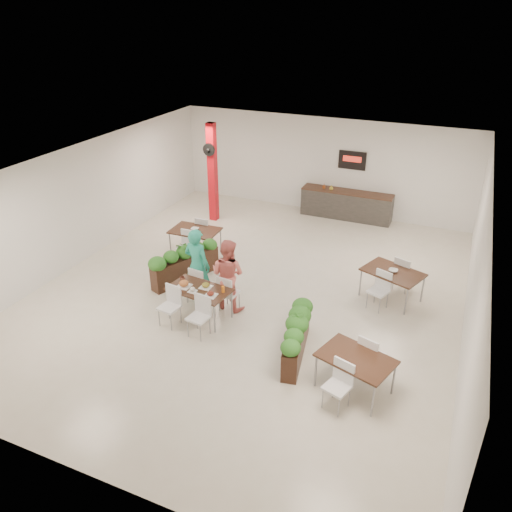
{
  "coord_description": "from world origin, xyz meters",
  "views": [
    {
      "loc": [
        4.4,
        -9.84,
        6.5
      ],
      "look_at": [
        0.21,
        -0.14,
        1.1
      ],
      "focal_mm": 35.0,
      "sensor_mm": 36.0,
      "label": 1
    }
  ],
  "objects_px": {
    "diner_man": "(197,265)",
    "side_table_b": "(393,275)",
    "red_column": "(212,172)",
    "planter_right": "(297,334)",
    "service_counter": "(346,204)",
    "main_table": "(199,293)",
    "side_table_c": "(356,363)",
    "planter_left": "(185,261)",
    "side_table_a": "(195,233)",
    "diner_woman": "(228,274)"
  },
  "relations": [
    {
      "from": "main_table",
      "to": "diner_man",
      "type": "bearing_deg",
      "value": 120.81
    },
    {
      "from": "diner_man",
      "to": "side_table_b",
      "type": "relative_size",
      "value": 1.13
    },
    {
      "from": "side_table_b",
      "to": "service_counter",
      "type": "bearing_deg",
      "value": 137.2
    },
    {
      "from": "diner_man",
      "to": "red_column",
      "type": "bearing_deg",
      "value": -59.3
    },
    {
      "from": "main_table",
      "to": "side_table_a",
      "type": "bearing_deg",
      "value": 121.01
    },
    {
      "from": "diner_woman",
      "to": "side_table_b",
      "type": "relative_size",
      "value": 1.05
    },
    {
      "from": "diner_woman",
      "to": "planter_right",
      "type": "height_order",
      "value": "diner_woman"
    },
    {
      "from": "side_table_b",
      "to": "side_table_c",
      "type": "xyz_separation_m",
      "value": [
        -0.06,
        -3.55,
        -0.01
      ]
    },
    {
      "from": "main_table",
      "to": "side_table_b",
      "type": "xyz_separation_m",
      "value": [
        3.88,
        2.54,
        0.01
      ]
    },
    {
      "from": "red_column",
      "to": "side_table_c",
      "type": "bearing_deg",
      "value": -45.39
    },
    {
      "from": "red_column",
      "to": "side_table_a",
      "type": "distance_m",
      "value": 2.77
    },
    {
      "from": "service_counter",
      "to": "planter_left",
      "type": "bearing_deg",
      "value": -115.89
    },
    {
      "from": "side_table_c",
      "to": "diner_man",
      "type": "bearing_deg",
      "value": 176.35
    },
    {
      "from": "diner_man",
      "to": "side_table_a",
      "type": "xyz_separation_m",
      "value": [
        -1.3,
        2.15,
        -0.3
      ]
    },
    {
      "from": "service_counter",
      "to": "diner_man",
      "type": "relative_size",
      "value": 1.6
    },
    {
      "from": "planter_right",
      "to": "side_table_a",
      "type": "distance_m",
      "value": 5.29
    },
    {
      "from": "diner_man",
      "to": "side_table_b",
      "type": "bearing_deg",
      "value": -148.86
    },
    {
      "from": "main_table",
      "to": "planter_right",
      "type": "bearing_deg",
      "value": -9.98
    },
    {
      "from": "red_column",
      "to": "diner_woman",
      "type": "distance_m",
      "value": 5.47
    },
    {
      "from": "red_column",
      "to": "service_counter",
      "type": "relative_size",
      "value": 1.07
    },
    {
      "from": "diner_man",
      "to": "side_table_c",
      "type": "height_order",
      "value": "diner_man"
    },
    {
      "from": "diner_woman",
      "to": "planter_left",
      "type": "xyz_separation_m",
      "value": [
        -1.6,
        0.74,
        -0.35
      ]
    },
    {
      "from": "side_table_b",
      "to": "side_table_c",
      "type": "bearing_deg",
      "value": -70.1
    },
    {
      "from": "planter_left",
      "to": "side_table_a",
      "type": "relative_size",
      "value": 1.2
    },
    {
      "from": "red_column",
      "to": "service_counter",
      "type": "height_order",
      "value": "red_column"
    },
    {
      "from": "red_column",
      "to": "side_table_b",
      "type": "bearing_deg",
      "value": -23.64
    },
    {
      "from": "side_table_b",
      "to": "red_column",
      "type": "bearing_deg",
      "value": 177.27
    },
    {
      "from": "planter_left",
      "to": "side_table_c",
      "type": "xyz_separation_m",
      "value": [
        5.01,
        -2.41,
        0.11
      ]
    },
    {
      "from": "side_table_c",
      "to": "planter_left",
      "type": "bearing_deg",
      "value": 172.28
    },
    {
      "from": "side_table_c",
      "to": "planter_right",
      "type": "bearing_deg",
      "value": 174.64
    },
    {
      "from": "main_table",
      "to": "side_table_a",
      "type": "height_order",
      "value": "same"
    },
    {
      "from": "diner_man",
      "to": "planter_left",
      "type": "bearing_deg",
      "value": -35.44
    },
    {
      "from": "side_table_b",
      "to": "side_table_c",
      "type": "relative_size",
      "value": 1.0
    },
    {
      "from": "red_column",
      "to": "side_table_c",
      "type": "relative_size",
      "value": 1.92
    },
    {
      "from": "planter_right",
      "to": "side_table_c",
      "type": "bearing_deg",
      "value": -23.28
    },
    {
      "from": "main_table",
      "to": "service_counter",
      "type": "bearing_deg",
      "value": 77.37
    },
    {
      "from": "service_counter",
      "to": "side_table_b",
      "type": "distance_m",
      "value": 5.15
    },
    {
      "from": "diner_man",
      "to": "planter_left",
      "type": "distance_m",
      "value": 1.17
    },
    {
      "from": "diner_man",
      "to": "planter_left",
      "type": "relative_size",
      "value": 0.96
    },
    {
      "from": "diner_man",
      "to": "planter_right",
      "type": "xyz_separation_m",
      "value": [
        2.88,
        -1.09,
        -0.44
      ]
    },
    {
      "from": "service_counter",
      "to": "planter_left",
      "type": "distance_m",
      "value": 6.4
    },
    {
      "from": "service_counter",
      "to": "main_table",
      "type": "bearing_deg",
      "value": -102.63
    },
    {
      "from": "side_table_a",
      "to": "red_column",
      "type": "bearing_deg",
      "value": 103.95
    },
    {
      "from": "red_column",
      "to": "planter_right",
      "type": "relative_size",
      "value": 1.66
    },
    {
      "from": "side_table_b",
      "to": "diner_woman",
      "type": "bearing_deg",
      "value": -130.56
    },
    {
      "from": "diner_man",
      "to": "service_counter",
      "type": "bearing_deg",
      "value": -99.74
    },
    {
      "from": "planter_right",
      "to": "main_table",
      "type": "bearing_deg",
      "value": 170.02
    },
    {
      "from": "red_column",
      "to": "diner_man",
      "type": "height_order",
      "value": "red_column"
    },
    {
      "from": "main_table",
      "to": "side_table_c",
      "type": "bearing_deg",
      "value": -14.82
    },
    {
      "from": "red_column",
      "to": "diner_woman",
      "type": "xyz_separation_m",
      "value": [
        2.81,
        -4.64,
        -0.77
      ]
    }
  ]
}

